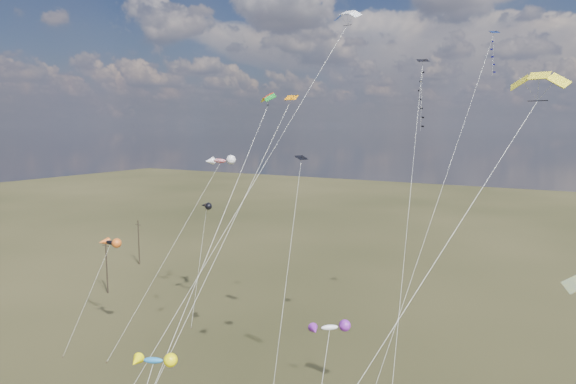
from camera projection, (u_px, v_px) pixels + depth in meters
The scene contains 14 objects.
utility_pole_near at pixel (107, 266), 75.91m from camera, with size 1.40×0.20×8.00m.
utility_pole_far at pixel (139, 242), 91.90m from camera, with size 1.40×0.20×8.00m.
diamond_black_high at pixel (420, 111), 44.48m from camera, with size 3.92×18.46×30.60m.
diamond_navy_tall at pixel (484, 78), 50.74m from camera, with size 5.79×23.63×34.31m.
diamond_black_mid at pixel (292, 231), 41.84m from camera, with size 4.11×12.69×22.19m.
diamond_orange_center at pixel (237, 212), 35.91m from camera, with size 7.75×13.48×26.97m.
parafoil_yellow at pixel (538, 78), 27.43m from camera, with size 13.67×19.33×28.10m.
parafoil_blue_white at pixel (346, 15), 42.77m from camera, with size 10.52×24.44×34.75m.
parafoil_tricolor at pixel (266, 99), 42.13m from camera, with size 3.67×25.05×27.73m.
novelty_black_orange at pixel (110, 243), 58.33m from camera, with size 2.91×6.87×12.18m.
novelty_orange_black at pixel (207, 206), 70.29m from camera, with size 5.30×9.55×14.41m.
novelty_white_purple at pixel (329, 329), 30.13m from camera, with size 2.78×9.41×13.35m.
novelty_redwhite_stripe at pixel (220, 161), 60.03m from camera, with size 7.15×14.07×21.33m.
novelty_blue_yellow at pixel (152, 363), 25.39m from camera, with size 2.11×8.51×13.57m.
Camera 1 is at (22.26, -20.48, 24.74)m, focal length 32.00 mm.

